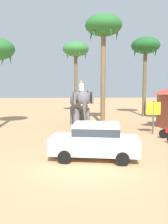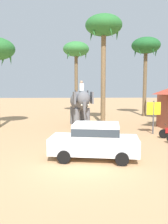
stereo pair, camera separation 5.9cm
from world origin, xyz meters
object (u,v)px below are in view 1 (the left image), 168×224
at_px(elephant_with_mahout, 80,103).
at_px(signboard_yellow, 153,111).
at_px(palm_tree_leaning_seaward, 145,48).
at_px(car_sedan_foreground, 95,140).
at_px(palm_tree_behind_elephant, 103,29).
at_px(palm_tree_near_hut, 76,51).

relative_size(elephant_with_mahout, signboard_yellow, 1.66).
relative_size(palm_tree_leaning_seaward, signboard_yellow, 3.70).
height_order(car_sedan_foreground, palm_tree_behind_elephant, palm_tree_behind_elephant).
xyz_separation_m(car_sedan_foreground, palm_tree_leaning_seaward, (7.17, 15.70, 6.76)).
bearing_deg(signboard_yellow, palm_tree_leaning_seaward, 76.39).
height_order(car_sedan_foreground, palm_tree_leaning_seaward, palm_tree_leaning_seaward).
height_order(car_sedan_foreground, elephant_with_mahout, elephant_with_mahout).
bearing_deg(signboard_yellow, car_sedan_foreground, -130.32).
distance_m(car_sedan_foreground, palm_tree_behind_elephant, 12.58).
bearing_deg(signboard_yellow, palm_tree_near_hut, 112.21).
bearing_deg(car_sedan_foreground, elephant_with_mahout, 92.51).
distance_m(car_sedan_foreground, palm_tree_near_hut, 19.79).
xyz_separation_m(palm_tree_near_hut, palm_tree_leaning_seaward, (7.78, -2.90, 0.01)).
bearing_deg(palm_tree_behind_elephant, car_sedan_foreground, -99.41).
distance_m(palm_tree_near_hut, palm_tree_leaning_seaward, 8.31).
height_order(palm_tree_behind_elephant, palm_tree_leaning_seaward, palm_tree_behind_elephant).
bearing_deg(palm_tree_near_hut, palm_tree_behind_elephant, -75.06).
bearing_deg(car_sedan_foreground, palm_tree_behind_elephant, 80.59).
distance_m(car_sedan_foreground, palm_tree_leaning_seaward, 18.53).
relative_size(car_sedan_foreground, palm_tree_near_hut, 0.49).
distance_m(elephant_with_mahout, palm_tree_leaning_seaward, 11.48).
distance_m(palm_tree_near_hut, signboard_yellow, 15.31).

